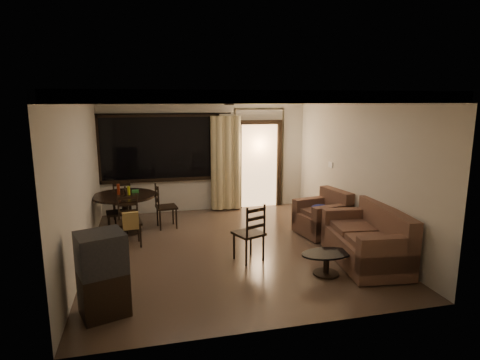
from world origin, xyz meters
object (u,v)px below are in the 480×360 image
object	(u,v)px
tv_cabinet	(103,274)
coffee_table	(326,260)
dining_chair_south	(130,230)
dining_chair_east	(166,215)
armchair	(324,217)
dining_table	(125,203)
dining_chair_north	(122,209)
dining_chair_west	(119,221)
sofa	(369,242)
side_chair	(249,244)

from	to	relation	value
tv_cabinet	coffee_table	size ratio (longest dim) A/B	1.33
dining_chair_south	tv_cabinet	distance (m)	2.47
tv_cabinet	coffee_table	distance (m)	3.32
dining_chair_east	armchair	distance (m)	3.32
dining_table	dining_chair_north	distance (m)	0.86
dining_chair_west	coffee_table	xyz separation A→B (m)	(3.27, -2.77, -0.04)
coffee_table	dining_chair_north	bearing A→B (deg)	131.45
sofa	armchair	distance (m)	1.53
dining_table	dining_chair_north	xyz separation A→B (m)	(-0.10, 0.78, -0.34)
sofa	side_chair	size ratio (longest dim) A/B	1.84
side_chair	coffee_table	bearing A→B (deg)	119.15
dining_chair_north	armchair	world-z (taller)	dining_chair_north
tv_cabinet	dining_chair_south	bearing A→B (deg)	65.80
dining_chair_west	dining_chair_south	bearing A→B (deg)	11.07
tv_cabinet	side_chair	xyz separation A→B (m)	(2.25, 1.26, -0.25)
armchair	side_chair	size ratio (longest dim) A/B	1.02
dining_chair_north	armchair	distance (m)	4.44
tv_cabinet	armchair	xyz separation A→B (m)	(4.07, 2.20, -0.18)
dining_chair_north	tv_cabinet	bearing A→B (deg)	81.98
dining_table	dining_chair_south	xyz separation A→B (m)	(0.11, -0.85, -0.32)
dining_chair_west	dining_chair_north	bearing A→B (deg)	170.24
coffee_table	side_chair	bearing A→B (deg)	140.80
dining_chair_south	coffee_table	world-z (taller)	dining_chair_south
armchair	side_chair	xyz separation A→B (m)	(-1.83, -0.95, -0.07)
dining_chair_south	tv_cabinet	xyz separation A→B (m)	(-0.26, -2.45, 0.24)
dining_chair_east	dining_chair_south	xyz separation A→B (m)	(-0.72, -0.96, 0.02)
dining_chair_east	dining_chair_north	bearing A→B (deg)	46.76
dining_chair_south	coffee_table	size ratio (longest dim) A/B	1.16
dining_chair_north	coffee_table	bearing A→B (deg)	124.10
dining_chair_north	dining_chair_south	bearing A→B (deg)	90.00
dining_chair_west	coffee_table	distance (m)	4.28
dining_chair_east	armchair	xyz separation A→B (m)	(3.10, -1.20, 0.08)
dining_chair_west	armchair	world-z (taller)	dining_chair_west
dining_chair_south	dining_chair_north	size ratio (longest dim) A/B	1.00
dining_chair_south	sofa	xyz separation A→B (m)	(3.91, -1.77, 0.07)
dining_chair_east	dining_chair_north	xyz separation A→B (m)	(-0.93, 0.67, 0.00)
dining_chair_east	tv_cabinet	size ratio (longest dim) A/B	0.88
dining_chair_west	dining_chair_north	world-z (taller)	same
sofa	coffee_table	distance (m)	0.93
side_chair	armchair	bearing A→B (deg)	-174.27
dining_chair_south	dining_chair_north	xyz separation A→B (m)	(-0.21, 1.63, -0.02)
dining_chair_north	tv_cabinet	world-z (taller)	tv_cabinet
sofa	side_chair	xyz separation A→B (m)	(-1.92, 0.58, -0.08)
dining_chair_west	tv_cabinet	distance (m)	3.20
dining_chair_north	armchair	xyz separation A→B (m)	(4.03, -1.87, 0.08)
dining_chair_north	tv_cabinet	xyz separation A→B (m)	(-0.05, -4.08, 0.26)
dining_chair_east	side_chair	xyz separation A→B (m)	(1.27, -2.14, 0.01)
dining_chair_south	side_chair	xyz separation A→B (m)	(1.99, -1.19, -0.01)
side_chair	dining_chair_east	bearing A→B (deg)	-81.02
dining_chair_west	dining_chair_east	xyz separation A→B (m)	(0.97, 0.21, 0.00)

